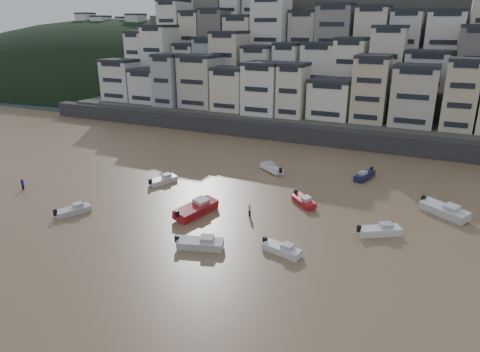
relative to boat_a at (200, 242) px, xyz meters
The scene contains 16 objects.
sea_strip 176.71m from the boat_a, 133.40° to the left, with size 340.00×340.00×0.00m, color #3E4859.
harbor_wall 48.42m from the boat_a, 91.69° to the left, with size 140.00×3.00×3.50m, color #38383A.
hillside 89.14m from the boat_a, 87.85° to the left, with size 141.04×66.00×50.00m.
headland 159.19m from the boat_a, 131.95° to the left, with size 216.00×135.00×53.33m.
boat_a is the anchor object (origin of this frame).
boat_b 9.01m from the boat_a, 18.37° to the left, with size 4.83×1.58×1.32m, color silver, non-canonical shape.
boat_c 9.04m from the boat_a, 123.62° to the left, with size 7.27×2.38×1.98m, color #A5141A, non-canonical shape.
boat_d 21.09m from the boat_a, 34.30° to the left, with size 5.44×1.78×1.48m, color white, non-canonical shape.
boat_e 17.89m from the boat_a, 68.00° to the left, with size 4.92×1.61×1.34m, color #AE151D, non-canonical shape.
boat_f 21.97m from the boat_a, 135.48° to the left, with size 4.95×1.62×1.35m, color silver, non-canonical shape.
boat_g 32.01m from the boat_a, 40.89° to the left, with size 6.76×2.21×1.84m, color silver, non-canonical shape.
boat_h 27.97m from the boat_a, 94.82° to the left, with size 5.45×1.78×1.49m, color silver, non-canonical shape.
boat_i 33.25m from the boat_a, 68.12° to the left, with size 5.23×1.71×1.43m, color #141C40, non-canonical shape.
boat_j 19.68m from the boat_a, behind, with size 4.80×1.57×1.31m, color silver, non-canonical shape.
person_blue 33.55m from the boat_a, behind, with size 0.44×0.44×1.74m, color #1616A7, non-canonical shape.
person_pink 10.22m from the boat_a, 81.85° to the left, with size 0.44×0.44×1.74m, color beige, non-canonical shape.
Camera 1 is at (33.27, -19.42, 23.46)m, focal length 32.00 mm.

